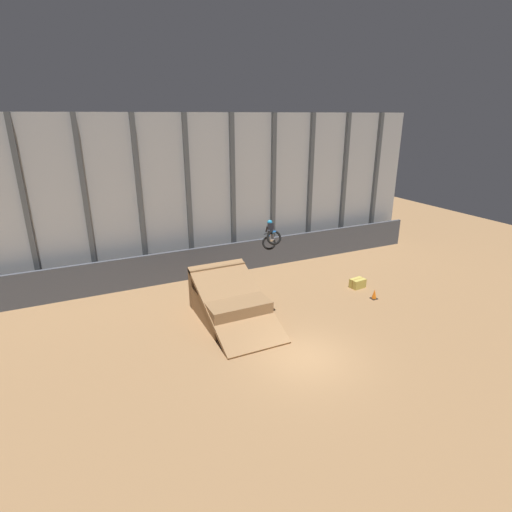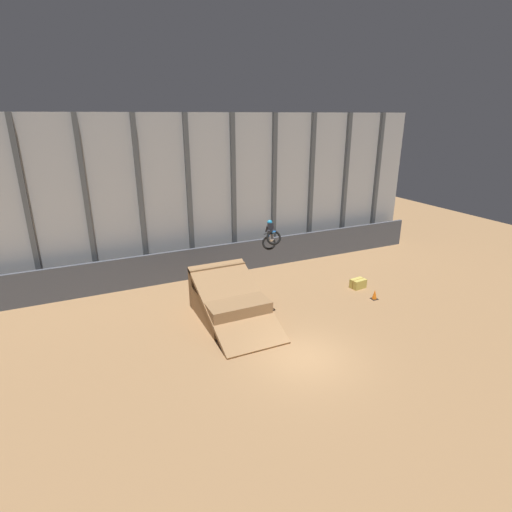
% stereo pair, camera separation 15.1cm
% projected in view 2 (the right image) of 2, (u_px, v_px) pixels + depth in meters
% --- Properties ---
extents(ground_plane, '(60.00, 60.00, 0.00)m').
position_uv_depth(ground_plane, '(305.00, 358.00, 17.57)').
color(ground_plane, '#9E754C').
extents(arena_back_wall, '(32.00, 0.40, 10.24)m').
position_uv_depth(arena_back_wall, '(211.00, 195.00, 26.18)').
color(arena_back_wall, '#ADB2B7').
rests_on(arena_back_wall, ground_plane).
extents(lower_barrier, '(31.36, 0.20, 2.03)m').
position_uv_depth(lower_barrier, '(220.00, 260.00, 26.48)').
color(lower_barrier, '#474C56').
rests_on(lower_barrier, ground_plane).
extents(dirt_ramp, '(3.19, 5.83, 2.45)m').
position_uv_depth(dirt_ramp, '(228.00, 301.00, 21.06)').
color(dirt_ramp, '#966F48').
rests_on(dirt_ramp, ground_plane).
extents(rider_bike_solo, '(1.17, 1.81, 1.67)m').
position_uv_depth(rider_bike_solo, '(271.00, 236.00, 20.13)').
color(rider_bike_solo, black).
extents(traffic_cone_near_ramp, '(0.36, 0.36, 0.58)m').
position_uv_depth(traffic_cone_near_ramp, '(375.00, 295.00, 23.05)').
color(traffic_cone_near_ramp, black).
rests_on(traffic_cone_near_ramp, ground_plane).
extents(hay_bale_trackside, '(0.96, 0.70, 0.57)m').
position_uv_depth(hay_bale_trackside, '(358.00, 284.00, 24.56)').
color(hay_bale_trackside, '#CCB751').
rests_on(hay_bale_trackside, ground_plane).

